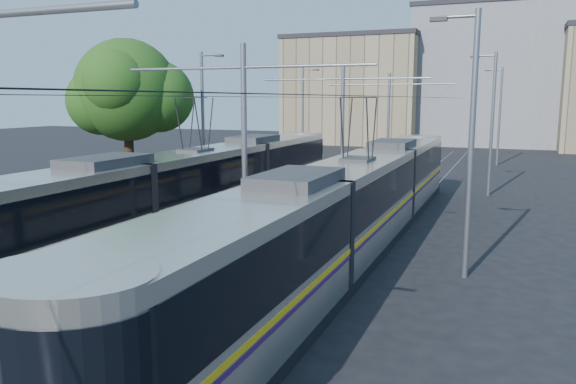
% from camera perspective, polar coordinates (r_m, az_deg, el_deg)
% --- Properties ---
extents(ground, '(160.00, 160.00, 0.00)m').
position_cam_1_polar(ground, '(13.93, -19.43, -14.12)').
color(ground, black).
rests_on(ground, ground).
extents(platform, '(4.00, 50.00, 0.30)m').
position_cam_1_polar(platform, '(28.35, 3.72, -1.35)').
color(platform, gray).
rests_on(platform, ground).
extents(tactile_strip_left, '(0.70, 50.00, 0.01)m').
position_cam_1_polar(tactile_strip_left, '(28.80, 0.98, -0.85)').
color(tactile_strip_left, gray).
rests_on(tactile_strip_left, platform).
extents(tactile_strip_right, '(0.70, 50.00, 0.01)m').
position_cam_1_polar(tactile_strip_right, '(27.91, 6.55, -1.24)').
color(tactile_strip_right, gray).
rests_on(tactile_strip_right, platform).
extents(rails, '(8.71, 70.00, 0.03)m').
position_cam_1_polar(rails, '(28.37, 3.71, -1.62)').
color(rails, gray).
rests_on(rails, ground).
extents(tram_left, '(2.43, 28.01, 5.50)m').
position_cam_1_polar(tram_left, '(23.90, -9.26, 0.33)').
color(tram_left, black).
rests_on(tram_left, ground).
extents(tram_right, '(2.43, 30.00, 5.50)m').
position_cam_1_polar(tram_right, '(20.15, 7.01, -0.88)').
color(tram_right, black).
rests_on(tram_right, ground).
extents(catenary, '(9.20, 70.00, 7.00)m').
position_cam_1_polar(catenary, '(25.18, 1.78, 7.34)').
color(catenary, slate).
rests_on(catenary, platform).
extents(street_lamps, '(15.18, 38.22, 8.00)m').
position_cam_1_polar(street_lamps, '(31.70, 6.07, 7.10)').
color(street_lamps, slate).
rests_on(street_lamps, ground).
extents(shelter, '(0.69, 1.02, 2.12)m').
position_cam_1_polar(shelter, '(26.81, 5.36, 0.74)').
color(shelter, black).
rests_on(shelter, platform).
extents(tree, '(5.90, 5.45, 8.57)m').
position_cam_1_polar(tree, '(31.06, -15.30, 9.75)').
color(tree, '#382314').
rests_on(tree, ground).
extents(building_left, '(16.32, 12.24, 13.04)m').
position_cam_1_polar(building_left, '(71.94, 6.95, 10.23)').
color(building_left, gray).
rests_on(building_left, ground).
extents(building_centre, '(18.36, 14.28, 16.32)m').
position_cam_1_polar(building_centre, '(73.57, 20.17, 10.99)').
color(building_centre, gray).
rests_on(building_centre, ground).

